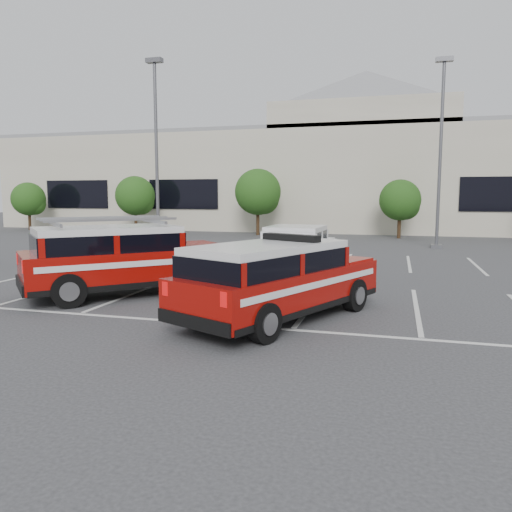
# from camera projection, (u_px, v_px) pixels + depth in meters

# --- Properties ---
(ground) EXTENTS (120.00, 120.00, 0.00)m
(ground) POSITION_uv_depth(u_px,v_px,m) (220.00, 298.00, 14.38)
(ground) COLOR #303033
(ground) RESTS_ON ground
(stall_markings) EXTENTS (23.00, 15.00, 0.01)m
(stall_markings) POSITION_uv_depth(u_px,v_px,m) (261.00, 274.00, 18.68)
(stall_markings) COLOR silver
(stall_markings) RESTS_ON ground
(convention_building) EXTENTS (60.00, 16.99, 13.20)m
(convention_building) POSITION_uv_depth(u_px,v_px,m) (344.00, 175.00, 44.20)
(convention_building) COLOR beige
(convention_building) RESTS_ON ground
(tree_far_left) EXTENTS (2.77, 2.77, 3.99)m
(tree_far_left) POSITION_uv_depth(u_px,v_px,m) (30.00, 200.00, 41.85)
(tree_far_left) COLOR #3F2B19
(tree_far_left) RESTS_ON ground
(tree_left) EXTENTS (3.07, 3.07, 4.42)m
(tree_left) POSITION_uv_depth(u_px,v_px,m) (137.00, 197.00, 39.12)
(tree_left) COLOR #3F2B19
(tree_left) RESTS_ON ground
(tree_mid_left) EXTENTS (3.37, 3.37, 4.85)m
(tree_mid_left) POSITION_uv_depth(u_px,v_px,m) (259.00, 194.00, 36.39)
(tree_mid_left) COLOR #3F2B19
(tree_mid_left) RESTS_ON ground
(tree_mid_right) EXTENTS (2.77, 2.77, 3.99)m
(tree_mid_right) POSITION_uv_depth(u_px,v_px,m) (401.00, 201.00, 33.76)
(tree_mid_right) COLOR #3F2B19
(tree_mid_right) RESTS_ON ground
(light_pole_left) EXTENTS (0.90, 0.60, 10.24)m
(light_pole_left) POSITION_uv_depth(u_px,v_px,m) (157.00, 154.00, 27.37)
(light_pole_left) COLOR #59595E
(light_pole_left) RESTS_ON ground
(light_pole_mid) EXTENTS (0.90, 0.60, 10.24)m
(light_pole_mid) POSITION_uv_depth(u_px,v_px,m) (440.00, 154.00, 27.15)
(light_pole_mid) COLOR #59595E
(light_pole_mid) RESTS_ON ground
(fire_chief_suv) EXTENTS (4.23, 6.05, 2.00)m
(fire_chief_suv) POSITION_uv_depth(u_px,v_px,m) (279.00, 285.00, 11.78)
(fire_chief_suv) COLOR #8B0B06
(fire_chief_suv) RESTS_ON ground
(white_pickup) EXTENTS (2.41, 6.15, 1.86)m
(white_pickup) POSITION_uv_depth(u_px,v_px,m) (292.00, 259.00, 17.22)
(white_pickup) COLOR silver
(white_pickup) RESTS_ON ground
(ladder_suv) EXTENTS (5.75, 5.75, 2.30)m
(ladder_suv) POSITION_uv_depth(u_px,v_px,m) (124.00, 264.00, 14.73)
(ladder_suv) COLOR #8B0B06
(ladder_suv) RESTS_ON ground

